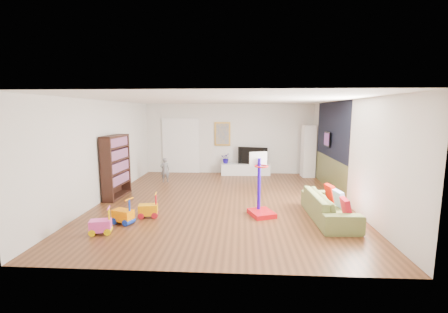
# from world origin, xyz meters

# --- Properties ---
(floor) EXTENTS (6.50, 7.50, 0.00)m
(floor) POSITION_xyz_m (0.00, 0.00, 0.00)
(floor) COLOR brown
(floor) RESTS_ON ground
(ceiling) EXTENTS (6.50, 7.50, 0.00)m
(ceiling) POSITION_xyz_m (0.00, 0.00, 2.70)
(ceiling) COLOR white
(ceiling) RESTS_ON ground
(wall_back) EXTENTS (6.50, 0.00, 2.70)m
(wall_back) POSITION_xyz_m (0.00, 3.75, 1.35)
(wall_back) COLOR silver
(wall_back) RESTS_ON ground
(wall_front) EXTENTS (6.50, 0.00, 2.70)m
(wall_front) POSITION_xyz_m (0.00, -3.75, 1.35)
(wall_front) COLOR silver
(wall_front) RESTS_ON ground
(wall_left) EXTENTS (0.00, 7.50, 2.70)m
(wall_left) POSITION_xyz_m (-3.25, 0.00, 1.35)
(wall_left) COLOR silver
(wall_left) RESTS_ON ground
(wall_right) EXTENTS (0.00, 7.50, 2.70)m
(wall_right) POSITION_xyz_m (3.25, 0.00, 1.35)
(wall_right) COLOR silver
(wall_right) RESTS_ON ground
(navy_accent) EXTENTS (0.01, 3.20, 1.70)m
(navy_accent) POSITION_xyz_m (3.23, 1.40, 1.85)
(navy_accent) COLOR black
(navy_accent) RESTS_ON wall_right
(olive_wainscot) EXTENTS (0.01, 3.20, 1.00)m
(olive_wainscot) POSITION_xyz_m (3.23, 1.40, 0.50)
(olive_wainscot) COLOR brown
(olive_wainscot) RESTS_ON wall_right
(doorway) EXTENTS (1.45, 0.06, 2.10)m
(doorway) POSITION_xyz_m (-1.90, 3.71, 1.05)
(doorway) COLOR white
(doorway) RESTS_ON ground
(painting_back) EXTENTS (0.62, 0.06, 0.92)m
(painting_back) POSITION_xyz_m (-0.25, 3.71, 1.55)
(painting_back) COLOR gold
(painting_back) RESTS_ON wall_back
(artwork_right) EXTENTS (0.04, 0.56, 0.46)m
(artwork_right) POSITION_xyz_m (3.17, 1.60, 1.55)
(artwork_right) COLOR #7F3F8C
(artwork_right) RESTS_ON wall_right
(media_console) EXTENTS (1.88, 0.55, 0.43)m
(media_console) POSITION_xyz_m (0.65, 3.42, 0.22)
(media_console) COLOR silver
(media_console) RESTS_ON ground
(tall_cabinet) EXTENTS (0.48, 0.48, 1.91)m
(tall_cabinet) POSITION_xyz_m (2.96, 3.21, 0.96)
(tall_cabinet) COLOR white
(tall_cabinet) RESTS_ON ground
(bookshelf) EXTENTS (0.36, 1.21, 1.75)m
(bookshelf) POSITION_xyz_m (-3.02, 0.15, 0.88)
(bookshelf) COLOR black
(bookshelf) RESTS_ON ground
(sofa) EXTENTS (0.85, 2.03, 0.59)m
(sofa) POSITION_xyz_m (2.46, -1.32, 0.29)
(sofa) COLOR olive
(sofa) RESTS_ON ground
(basketball_hoop) EXTENTS (0.70, 0.76, 1.48)m
(basketball_hoop) POSITION_xyz_m (0.97, -1.19, 0.74)
(basketball_hoop) COLOR red
(basketball_hoop) RESTS_ON ground
(ride_on_yellow) EXTENTS (0.46, 0.33, 0.56)m
(ride_on_yellow) POSITION_xyz_m (-1.63, -1.45, 0.28)
(ride_on_yellow) COLOR #FFA405
(ride_on_yellow) RESTS_ON ground
(ride_on_orange) EXTENTS (0.50, 0.40, 0.57)m
(ride_on_orange) POSITION_xyz_m (-2.05, -1.86, 0.29)
(ride_on_orange) COLOR #FF8B00
(ride_on_orange) RESTS_ON ground
(ride_on_pink) EXTENTS (0.45, 0.33, 0.53)m
(ride_on_pink) POSITION_xyz_m (-2.28, -2.43, 0.27)
(ride_on_pink) COLOR #FC4AB8
(ride_on_pink) RESTS_ON ground
(child) EXTENTS (0.35, 0.28, 0.85)m
(child) POSITION_xyz_m (-2.12, 2.02, 0.42)
(child) COLOR slate
(child) RESTS_ON ground
(tv) EXTENTS (1.13, 0.41, 0.65)m
(tv) POSITION_xyz_m (0.95, 3.43, 0.76)
(tv) COLOR black
(tv) RESTS_ON media_console
(vase_plant) EXTENTS (0.42, 0.38, 0.40)m
(vase_plant) POSITION_xyz_m (-0.10, 3.45, 0.64)
(vase_plant) COLOR #170A7B
(vase_plant) RESTS_ON media_console
(pillow_left) EXTENTS (0.11, 0.38, 0.38)m
(pillow_left) POSITION_xyz_m (2.63, -1.90, 0.46)
(pillow_left) COLOR #AC1121
(pillow_left) RESTS_ON sofa
(pillow_center) EXTENTS (0.16, 0.39, 0.38)m
(pillow_center) POSITION_xyz_m (2.68, -1.30, 0.46)
(pillow_center) COLOR white
(pillow_center) RESTS_ON sofa
(pillow_right) EXTENTS (0.16, 0.41, 0.39)m
(pillow_right) POSITION_xyz_m (2.64, -0.78, 0.46)
(pillow_right) COLOR #B01004
(pillow_right) RESTS_ON sofa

